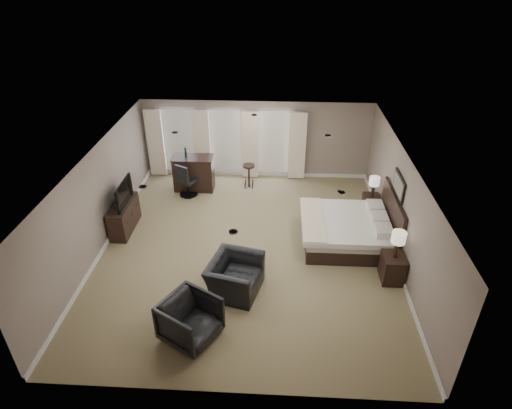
# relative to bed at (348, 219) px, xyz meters

# --- Properties ---
(room) EXTENTS (7.60, 8.60, 2.64)m
(room) POSITION_rel_bed_xyz_m (-2.58, -0.42, 0.58)
(room) COLOR #7F7250
(room) RESTS_ON ground
(window_bay) EXTENTS (5.25, 0.20, 2.30)m
(window_bay) POSITION_rel_bed_xyz_m (-3.58, 3.68, 0.48)
(window_bay) COLOR silver
(window_bay) RESTS_ON room
(bed) EXTENTS (2.27, 2.16, 1.44)m
(bed) POSITION_rel_bed_xyz_m (0.00, 0.00, 0.00)
(bed) COLOR silver
(bed) RESTS_ON ground
(nightstand_near) EXTENTS (0.50, 0.61, 0.67)m
(nightstand_near) POSITION_rel_bed_xyz_m (0.89, -1.45, -0.39)
(nightstand_near) COLOR black
(nightstand_near) RESTS_ON ground
(nightstand_far) EXTENTS (0.46, 0.56, 0.61)m
(nightstand_far) POSITION_rel_bed_xyz_m (0.89, 1.45, -0.42)
(nightstand_far) COLOR black
(nightstand_far) RESTS_ON ground
(lamp_near) EXTENTS (0.33, 0.33, 0.67)m
(lamp_near) POSITION_rel_bed_xyz_m (0.89, -1.45, 0.28)
(lamp_near) COLOR beige
(lamp_near) RESTS_ON nightstand_near
(lamp_far) EXTENTS (0.30, 0.30, 0.61)m
(lamp_far) POSITION_rel_bed_xyz_m (0.89, 1.45, 0.19)
(lamp_far) COLOR beige
(lamp_far) RESTS_ON nightstand_far
(wall_art) EXTENTS (0.04, 0.96, 0.56)m
(wall_art) POSITION_rel_bed_xyz_m (1.12, 0.00, 1.03)
(wall_art) COLOR slate
(wall_art) RESTS_ON room
(dresser) EXTENTS (0.45, 1.41, 0.82)m
(dresser) POSITION_rel_bed_xyz_m (-6.03, 0.29, -0.31)
(dresser) COLOR black
(dresser) RESTS_ON ground
(tv) EXTENTS (0.66, 1.14, 0.15)m
(tv) POSITION_rel_bed_xyz_m (-6.03, 0.29, 0.17)
(tv) COLOR black
(tv) RESTS_ON dresser
(armchair_near) EXTENTS (1.09, 1.39, 1.08)m
(armchair_near) POSITION_rel_bed_xyz_m (-2.75, -2.01, -0.18)
(armchair_near) COLOR black
(armchair_near) RESTS_ON ground
(armchair_far) EXTENTS (1.30, 1.32, 1.02)m
(armchair_far) POSITION_rel_bed_xyz_m (-3.48, -3.45, -0.21)
(armchair_far) COLOR black
(armchair_far) RESTS_ON ground
(bar_counter) EXTENTS (1.30, 0.67, 1.13)m
(bar_counter) POSITION_rel_bed_xyz_m (-4.53, 2.72, -0.16)
(bar_counter) COLOR black
(bar_counter) RESTS_ON ground
(bar_stool_left) EXTENTS (0.41, 0.41, 0.72)m
(bar_stool_left) POSITION_rel_bed_xyz_m (-4.24, 3.12, -0.36)
(bar_stool_left) COLOR black
(bar_stool_left) RESTS_ON ground
(bar_stool_right) EXTENTS (0.48, 0.48, 0.80)m
(bar_stool_right) POSITION_rel_bed_xyz_m (-2.78, 2.93, -0.32)
(bar_stool_right) COLOR black
(bar_stool_right) RESTS_ON ground
(desk_chair) EXTENTS (0.76, 0.76, 1.10)m
(desk_chair) POSITION_rel_bed_xyz_m (-4.65, 2.29, -0.17)
(desk_chair) COLOR black
(desk_chair) RESTS_ON ground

